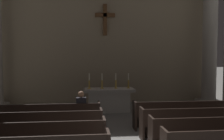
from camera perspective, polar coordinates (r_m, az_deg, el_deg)
pew_left_row_2 at (r=6.87m, az=-16.41°, el=-14.02°), size 3.46×0.50×0.95m
pew_left_row_3 at (r=7.90m, az=-14.97°, el=-11.64°), size 3.46×0.50×0.95m
pew_left_row_4 at (r=8.95m, az=-13.88°, el=-9.81°), size 3.46×0.50×0.95m
pew_right_row_2 at (r=7.56m, az=21.27°, el=-12.47°), size 3.46×0.50×0.95m
pew_right_row_3 at (r=8.51m, az=17.83°, el=-10.58°), size 3.46×0.50×0.95m
pew_right_row_4 at (r=9.49m, az=15.13°, el=-9.05°), size 3.46×0.50×0.95m
column_right_fourth at (r=14.15m, az=20.12°, el=6.56°), size 1.06×1.06×6.80m
altar at (r=11.66m, az=-0.65°, el=-6.27°), size 2.20×0.90×1.01m
candlestick_outer_left at (r=11.51m, az=-4.88°, el=-2.96°), size 0.16×0.16×0.66m
candlestick_inner_left at (r=11.53m, az=-2.14°, el=-2.94°), size 0.16×0.16×0.66m
candlestick_inner_right at (r=11.59m, az=0.82°, el=-2.90°), size 0.16×0.16×0.66m
candlestick_outer_right at (r=11.67m, az=3.51°, el=-2.87°), size 0.16×0.16×0.66m
apse_with_cross at (r=13.83m, az=-1.58°, el=8.96°), size 11.39×0.44×7.64m
lone_worshipper at (r=8.86m, az=-6.56°, el=-8.44°), size 0.32×0.43×1.32m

